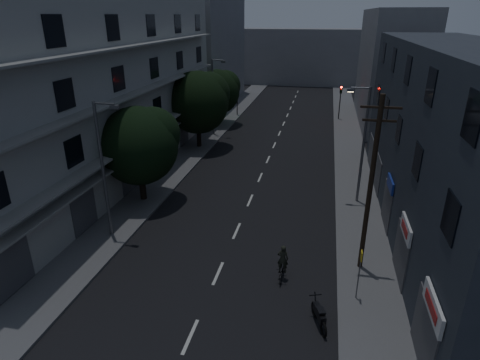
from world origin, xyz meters
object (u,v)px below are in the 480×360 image
at_px(motorcycle, 319,315).
at_px(cyclist, 282,267).
at_px(bus_stop_sign, 360,266).
at_px(utility_pole, 371,183).

bearing_deg(motorcycle, cyclist, 103.19).
bearing_deg(bus_stop_sign, motorcycle, -130.18).
height_order(utility_pole, cyclist, utility_pole).
bearing_deg(motorcycle, bus_stop_sign, 30.15).
bearing_deg(bus_stop_sign, cyclist, 164.44).
distance_m(bus_stop_sign, cyclist, 3.90).
bearing_deg(cyclist, bus_stop_sign, -14.64).
relative_size(utility_pole, bus_stop_sign, 3.56).
relative_size(bus_stop_sign, motorcycle, 1.37).
bearing_deg(utility_pole, bus_stop_sign, -97.23).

